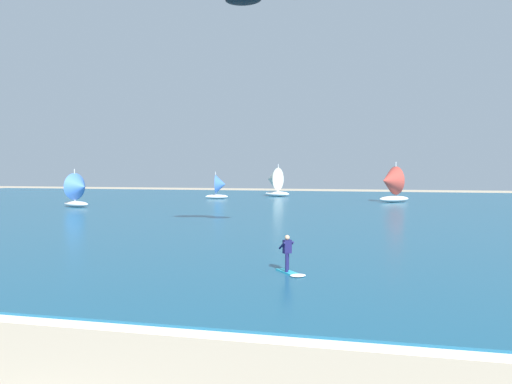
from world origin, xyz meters
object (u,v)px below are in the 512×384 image
object	(u,v)px
sailboat_trailing	(390,184)
sailboat_center_horizon	(79,190)
sailboat_anchored_offshore	(274,182)
kitesurfer	(289,259)
sailboat_far_right	(220,186)

from	to	relation	value
sailboat_trailing	sailboat_center_horizon	xyz separation A→B (m)	(-36.85, -17.44, -0.45)
sailboat_anchored_offshore	sailboat_trailing	distance (m)	21.67
sailboat_anchored_offshore	sailboat_center_horizon	size ratio (longest dim) A/B	1.17
sailboat_trailing	sailboat_center_horizon	distance (m)	40.77
sailboat_anchored_offshore	sailboat_trailing	world-z (taller)	sailboat_trailing
kitesurfer	sailboat_center_horizon	size ratio (longest dim) A/B	0.41
kitesurfer	sailboat_far_right	distance (m)	55.27
sailboat_anchored_offshore	sailboat_center_horizon	distance (m)	34.01
sailboat_anchored_offshore	sailboat_trailing	xyz separation A→B (m)	(18.53, -11.22, 0.08)
kitesurfer	sailboat_far_right	size ratio (longest dim) A/B	0.45
kitesurfer	sailboat_anchored_offshore	xyz separation A→B (m)	(-12.51, 60.51, 1.87)
sailboat_far_right	sailboat_anchored_offshore	bearing A→B (deg)	52.18
kitesurfer	sailboat_trailing	size ratio (longest dim) A/B	0.34
sailboat_far_right	sailboat_center_horizon	size ratio (longest dim) A/B	0.91
kitesurfer	sailboat_anchored_offshore	size ratio (longest dim) A/B	0.35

